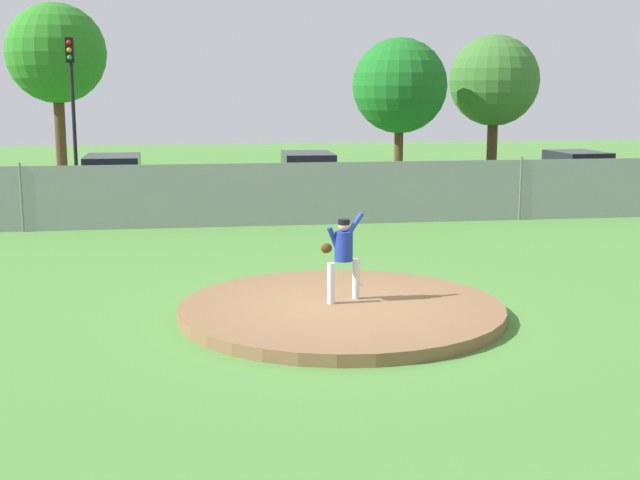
{
  "coord_description": "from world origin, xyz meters",
  "views": [
    {
      "loc": [
        -2.51,
        -14.25,
        3.95
      ],
      "look_at": [
        -0.18,
        1.31,
        1.12
      ],
      "focal_mm": 47.91,
      "sensor_mm": 36.0,
      "label": 1
    }
  ],
  "objects_px": {
    "pitcher_youth": "(343,251)",
    "parked_car_teal": "(113,183)",
    "baseball": "(358,283)",
    "traffic_light_near": "(72,90)",
    "parked_car_burgundy": "(577,176)",
    "traffic_cone_orange": "(495,191)",
    "parked_car_slate": "(308,179)"
  },
  "relations": [
    {
      "from": "pitcher_youth",
      "to": "parked_car_teal",
      "type": "height_order",
      "value": "pitcher_youth"
    },
    {
      "from": "baseball",
      "to": "traffic_light_near",
      "type": "height_order",
      "value": "traffic_light_near"
    },
    {
      "from": "parked_car_burgundy",
      "to": "baseball",
      "type": "bearing_deg",
      "value": -128.88
    },
    {
      "from": "traffic_cone_orange",
      "to": "baseball",
      "type": "bearing_deg",
      "value": -119.54
    },
    {
      "from": "parked_car_teal",
      "to": "traffic_cone_orange",
      "type": "xyz_separation_m",
      "value": [
        13.36,
        0.41,
        -0.56
      ]
    },
    {
      "from": "parked_car_slate",
      "to": "traffic_cone_orange",
      "type": "xyz_separation_m",
      "value": [
        6.84,
        0.29,
        -0.57
      ]
    },
    {
      "from": "pitcher_youth",
      "to": "baseball",
      "type": "relative_size",
      "value": 21.34
    },
    {
      "from": "parked_car_teal",
      "to": "parked_car_slate",
      "type": "height_order",
      "value": "parked_car_slate"
    },
    {
      "from": "parked_car_burgundy",
      "to": "traffic_light_near",
      "type": "bearing_deg",
      "value": 167.4
    },
    {
      "from": "baseball",
      "to": "parked_car_burgundy",
      "type": "xyz_separation_m",
      "value": [
        10.48,
        13.0,
        0.55
      ]
    },
    {
      "from": "pitcher_youth",
      "to": "traffic_cone_orange",
      "type": "distance_m",
      "value": 16.86
    },
    {
      "from": "parked_car_slate",
      "to": "baseball",
      "type": "bearing_deg",
      "value": -93.57
    },
    {
      "from": "parked_car_teal",
      "to": "traffic_light_near",
      "type": "height_order",
      "value": "traffic_light_near"
    },
    {
      "from": "parked_car_burgundy",
      "to": "traffic_cone_orange",
      "type": "height_order",
      "value": "parked_car_burgundy"
    },
    {
      "from": "parked_car_slate",
      "to": "parked_car_burgundy",
      "type": "xyz_separation_m",
      "value": [
        9.66,
        -0.24,
        -0.03
      ]
    },
    {
      "from": "parked_car_teal",
      "to": "traffic_cone_orange",
      "type": "bearing_deg",
      "value": 1.77
    },
    {
      "from": "parked_car_burgundy",
      "to": "parked_car_teal",
      "type": "bearing_deg",
      "value": 179.58
    },
    {
      "from": "parked_car_burgundy",
      "to": "traffic_light_near",
      "type": "height_order",
      "value": "traffic_light_near"
    },
    {
      "from": "parked_car_teal",
      "to": "parked_car_burgundy",
      "type": "distance_m",
      "value": 16.17
    },
    {
      "from": "parked_car_slate",
      "to": "traffic_cone_orange",
      "type": "height_order",
      "value": "parked_car_slate"
    },
    {
      "from": "traffic_light_near",
      "to": "parked_car_burgundy",
      "type": "bearing_deg",
      "value": -12.6
    },
    {
      "from": "baseball",
      "to": "traffic_light_near",
      "type": "xyz_separation_m",
      "value": [
        -7.38,
        16.99,
        3.6
      ]
    },
    {
      "from": "baseball",
      "to": "parked_car_burgundy",
      "type": "height_order",
      "value": "parked_car_burgundy"
    },
    {
      "from": "pitcher_youth",
      "to": "parked_car_slate",
      "type": "xyz_separation_m",
      "value": [
        1.33,
        14.43,
        -0.28
      ]
    },
    {
      "from": "parked_car_slate",
      "to": "parked_car_burgundy",
      "type": "relative_size",
      "value": 1.07
    },
    {
      "from": "parked_car_teal",
      "to": "baseball",
      "type": "bearing_deg",
      "value": -66.55
    },
    {
      "from": "parked_car_slate",
      "to": "parked_car_burgundy",
      "type": "height_order",
      "value": "parked_car_slate"
    },
    {
      "from": "traffic_cone_orange",
      "to": "traffic_light_near",
      "type": "xyz_separation_m",
      "value": [
        -15.04,
        3.46,
        3.58
      ]
    },
    {
      "from": "pitcher_youth",
      "to": "parked_car_teal",
      "type": "distance_m",
      "value": 15.22
    },
    {
      "from": "parked_car_slate",
      "to": "traffic_light_near",
      "type": "bearing_deg",
      "value": 155.44
    },
    {
      "from": "pitcher_youth",
      "to": "baseball",
      "type": "height_order",
      "value": "pitcher_youth"
    },
    {
      "from": "baseball",
      "to": "parked_car_slate",
      "type": "height_order",
      "value": "parked_car_slate"
    }
  ]
}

